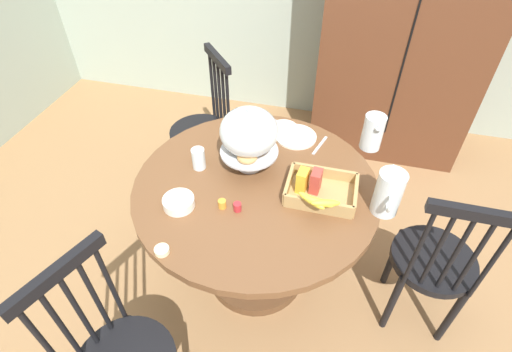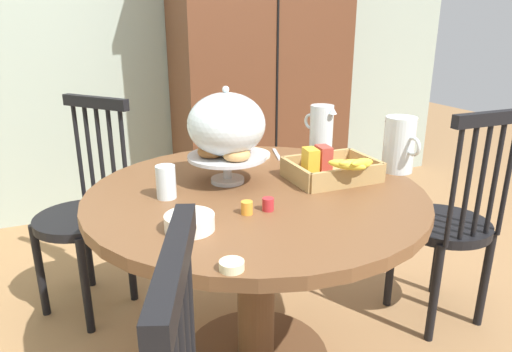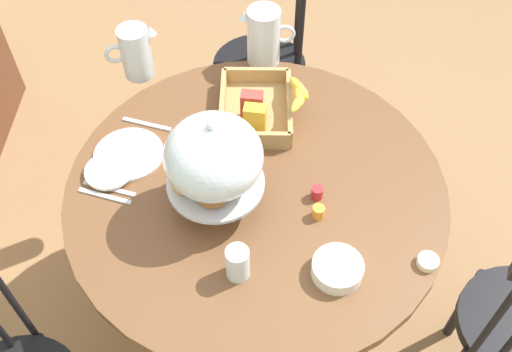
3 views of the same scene
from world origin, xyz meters
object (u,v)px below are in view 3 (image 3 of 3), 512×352
windsor_chair_by_cabinet (265,66)px  drinking_glass (238,263)px  pastry_stand_with_dome (214,160)px  china_plate_large (129,154)px  cereal_basket (261,108)px  cereal_bowl (337,269)px  butter_dish (428,262)px  orange_juice_pitcher (264,39)px  milk_pitcher (136,54)px  dining_table (256,227)px  china_plate_small (109,171)px

windsor_chair_by_cabinet → drinking_glass: 1.23m
pastry_stand_with_dome → china_plate_large: 0.39m
windsor_chair_by_cabinet → drinking_glass: bearing=176.4°
drinking_glass → cereal_basket: bearing=-5.6°
china_plate_large → cereal_bowl: 0.75m
butter_dish → windsor_chair_by_cabinet: bearing=21.3°
pastry_stand_with_dome → orange_juice_pitcher: 0.67m
cereal_bowl → china_plate_large: bearing=56.5°
windsor_chair_by_cabinet → drinking_glass: size_ratio=8.86×
china_plate_large → drinking_glass: (-0.42, -0.36, 0.05)m
milk_pitcher → cereal_basket: size_ratio=0.60×
milk_pitcher → drinking_glass: 0.89m
pastry_stand_with_dome → cereal_basket: size_ratio=1.09×
windsor_chair_by_cabinet → cereal_bowl: 1.23m
cereal_bowl → drinking_glass: bearing=90.9°
china_plate_large → butter_dish: (-0.38, -0.88, 0.01)m
windsor_chair_by_cabinet → pastry_stand_with_dome: pastry_stand_with_dome is taller
china_plate_large → milk_pitcher: bearing=2.7°
milk_pitcher → china_plate_large: milk_pitcher is taller
pastry_stand_with_dome → cereal_bowl: bearing=-124.6°
orange_juice_pitcher → cereal_bowl: (-0.88, -0.20, -0.07)m
cereal_basket → china_plate_large: (-0.17, 0.42, -0.04)m
orange_juice_pitcher → china_plate_large: size_ratio=0.96×
milk_pitcher → cereal_bowl: size_ratio=1.35×
cereal_bowl → drinking_glass: size_ratio=1.27×
cereal_basket → dining_table: bearing=177.6°
dining_table → windsor_chair_by_cabinet: windsor_chair_by_cabinet is taller
windsor_chair_by_cabinet → pastry_stand_with_dome: bearing=171.4°
dining_table → china_plate_small: size_ratio=7.73×
dining_table → china_plate_large: 0.48m
cereal_basket → windsor_chair_by_cabinet: bearing=-1.6°
milk_pitcher → dining_table: bearing=-140.1°
dining_table → drinking_glass: 0.41m
dining_table → orange_juice_pitcher: (0.58, -0.02, 0.32)m
dining_table → china_plate_large: size_ratio=5.27×
dining_table → china_plate_large: bearing=73.6°
windsor_chair_by_cabinet → orange_juice_pitcher: windsor_chair_by_cabinet is taller
windsor_chair_by_cabinet → cereal_basket: 0.68m
cereal_bowl → pastry_stand_with_dome: bearing=55.4°
drinking_glass → milk_pitcher: bearing=25.1°
orange_juice_pitcher → china_plate_large: (-0.46, 0.42, -0.09)m
dining_table → butter_dish: 0.59m
windsor_chair_by_cabinet → cereal_bowl: windsor_chair_by_cabinet is taller
china_plate_small → cereal_bowl: cereal_bowl is taller
drinking_glass → butter_dish: size_ratio=1.83×
cereal_basket → butter_dish: size_ratio=5.27×
dining_table → cereal_bowl: cereal_bowl is taller
drinking_glass → butter_dish: bearing=-86.0°
orange_juice_pitcher → cereal_basket: (-0.29, 0.01, -0.05)m
cereal_bowl → butter_dish: cereal_bowl is taller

